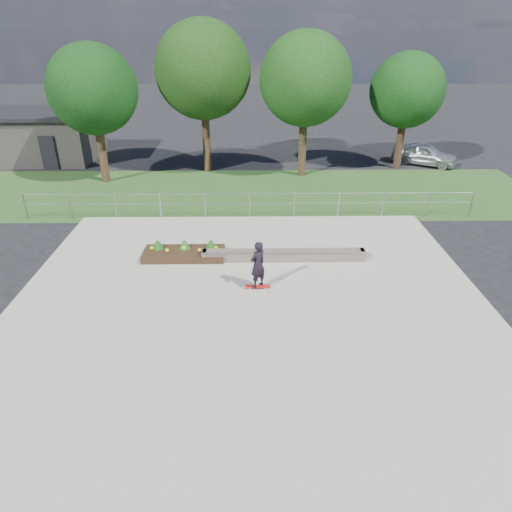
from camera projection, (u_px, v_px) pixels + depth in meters
The scene contains 13 objects.
ground at pixel (250, 310), 14.01m from camera, with size 120.00×120.00×0.00m, color black.
grass_verge at pixel (250, 192), 23.81m from camera, with size 30.00×8.00×0.02m, color #25471C.
concrete_slab at pixel (250, 309), 14.00m from camera, with size 15.00×15.00×0.06m, color #9D988B.
fence at pixel (250, 202), 20.35m from camera, with size 20.06×0.06×1.20m.
building at pixel (31, 135), 29.19m from camera, with size 8.40×5.40×3.00m.
tree_far_left at pixel (93, 90), 23.30m from camera, with size 4.55×4.55×7.15m.
tree_mid_left at pixel (203, 70), 24.81m from camera, with size 5.25×5.25×8.25m.
tree_mid_right at pixel (305, 80), 24.16m from camera, with size 4.90×4.90×7.70m.
tree_far_right at pixel (407, 91), 25.91m from camera, with size 4.20×4.20×6.60m.
grind_ledge at pixel (283, 255), 16.75m from camera, with size 6.00×0.44×0.43m.
planter_bed at pixel (184, 252), 17.04m from camera, with size 3.00×1.20×0.61m.
skateboarder at pixel (258, 265), 14.66m from camera, with size 0.80×0.67×1.68m.
parked_car at pixel (425, 154), 28.26m from camera, with size 1.55×3.86×1.31m, color #A2A7AC.
Camera 1 is at (0.01, -11.74, 7.83)m, focal length 32.00 mm.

